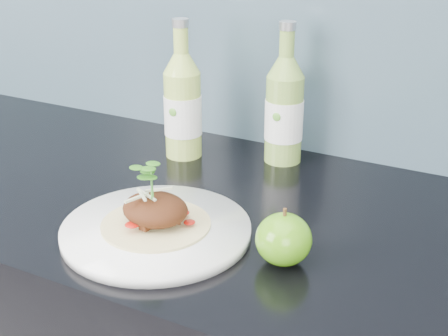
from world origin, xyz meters
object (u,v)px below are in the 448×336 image
Objects in this scene: dinner_plate at (156,230)px; green_apple at (284,239)px; cider_bottle_right at (284,110)px; cider_bottle_left at (183,106)px.

green_apple is at bearing 5.09° from dinner_plate.
cider_bottle_right is at bearing 81.62° from dinner_plate.
dinner_plate is 0.36m from cider_bottle_right.
green_apple is (0.19, 0.02, 0.03)m from dinner_plate.
cider_bottle_left is (-0.13, 0.29, 0.09)m from dinner_plate.
green_apple is 0.37m from cider_bottle_right.
cider_bottle_left and cider_bottle_right have the same top height.
dinner_plate is at bearing -113.37° from cider_bottle_right.
cider_bottle_right is (0.18, 0.06, 0.00)m from cider_bottle_left.
green_apple is at bearing -18.11° from cider_bottle_left.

